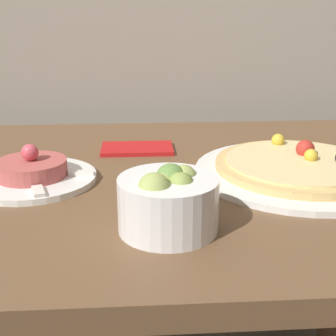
{
  "coord_description": "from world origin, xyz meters",
  "views": [
    {
      "loc": [
        0.04,
        -0.38,
        1.05
      ],
      "look_at": [
        0.08,
        0.29,
        0.81
      ],
      "focal_mm": 50.0,
      "sensor_mm": 36.0,
      "label": 1
    }
  ],
  "objects": [
    {
      "name": "dining_table",
      "position": [
        0.0,
        0.38,
        0.66
      ],
      "size": [
        1.26,
        0.75,
        0.77
      ],
      "color": "brown",
      "rests_on": "ground_plane"
    },
    {
      "name": "napkin",
      "position": [
        0.04,
        0.52,
        0.78
      ],
      "size": [
        0.14,
        0.09,
        0.01
      ],
      "color": "red",
      "rests_on": "dining_table"
    },
    {
      "name": "pizza_plate",
      "position": [
        0.31,
        0.35,
        0.79
      ],
      "size": [
        0.35,
        0.35,
        0.05
      ],
      "color": "white",
      "rests_on": "dining_table"
    },
    {
      "name": "tartare_plate",
      "position": [
        -0.14,
        0.35,
        0.79
      ],
      "size": [
        0.21,
        0.21,
        0.06
      ],
      "color": "white",
      "rests_on": "dining_table"
    },
    {
      "name": "small_bowl",
      "position": [
        0.08,
        0.16,
        0.81
      ],
      "size": [
        0.13,
        0.13,
        0.09
      ],
      "color": "white",
      "rests_on": "dining_table"
    }
  ]
}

